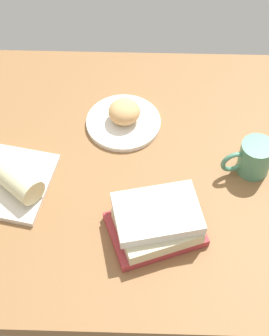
# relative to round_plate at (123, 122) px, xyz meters

# --- Properties ---
(dining_table) EXTENTS (1.10, 0.90, 0.04)m
(dining_table) POSITION_rel_round_plate_xyz_m (-0.06, -0.14, -0.03)
(dining_table) COLOR olive
(dining_table) RESTS_ON ground
(round_plate) EXTENTS (0.21, 0.21, 0.01)m
(round_plate) POSITION_rel_round_plate_xyz_m (0.00, 0.00, 0.00)
(round_plate) COLOR white
(round_plate) RESTS_ON dining_table
(scone_pastry) EXTENTS (0.12, 0.12, 0.06)m
(scone_pastry) POSITION_rel_round_plate_xyz_m (0.00, 0.01, 0.04)
(scone_pastry) COLOR tan
(scone_pastry) RESTS_ON round_plate
(square_plate) EXTENTS (0.26, 0.26, 0.02)m
(square_plate) POSITION_rel_round_plate_xyz_m (-0.29, -0.21, 0.00)
(square_plate) COLOR silver
(square_plate) RESTS_ON dining_table
(breakfast_wrap) EXTENTS (0.15, 0.14, 0.07)m
(breakfast_wrap) POSITION_rel_round_plate_xyz_m (-0.26, -0.23, 0.04)
(breakfast_wrap) COLOR beige
(breakfast_wrap) RESTS_ON square_plate
(book_stack) EXTENTS (0.25, 0.22, 0.08)m
(book_stack) POSITION_rel_round_plate_xyz_m (0.09, -0.35, 0.03)
(book_stack) COLOR #A53338
(book_stack) RESTS_ON dining_table
(coffee_mug) EXTENTS (0.13, 0.08, 0.10)m
(coffee_mug) POSITION_rel_round_plate_xyz_m (0.34, -0.15, 0.04)
(coffee_mug) COLOR #4C8C6B
(coffee_mug) RESTS_ON dining_table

